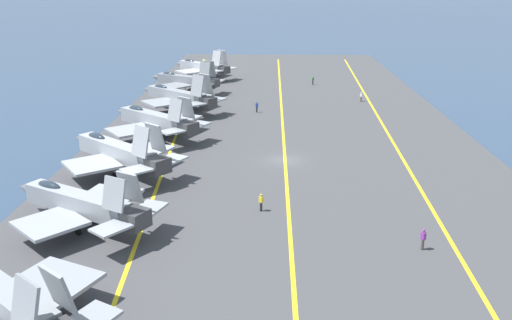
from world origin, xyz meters
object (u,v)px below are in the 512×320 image
Objects in this scene: crew_blue_vest at (257,106)px; crew_green_vest at (313,80)px; parked_jet_seventh at (185,80)px; crew_purple_vest at (423,238)px; parked_jet_fourth at (118,152)px; parked_jet_fifth at (155,120)px; crew_white_vest at (361,96)px; crew_yellow_vest at (261,202)px; parked_jet_sixth at (178,96)px; parked_jet_eighth at (202,67)px; parked_jet_third at (80,203)px.

crew_blue_vest is 26.46m from crew_green_vest.
parked_jet_seventh is 8.23× the size of crew_purple_vest.
parked_jet_fifth is (14.12, -1.17, 0.00)m from parked_jet_fourth.
parked_jet_fourth is 44.65m from parked_jet_seventh.
crew_white_vest is 50.86m from crew_yellow_vest.
parked_jet_fifth is 8.33× the size of crew_blue_vest.
parked_jet_eighth is at bearing -0.32° from parked_jet_sixth.
parked_jet_seventh is (30.53, 0.49, -0.06)m from parked_jet_fifth.
parked_jet_fifth is 30.53m from parked_jet_seventh.
parked_jet_third is 0.96× the size of parked_jet_sixth.
crew_yellow_vest is at bearing 61.25° from crew_purple_vest.
parked_jet_eighth is 8.00× the size of crew_purple_vest.
crew_purple_vest reaches higher than crew_yellow_vest.
parked_jet_seventh reaches higher than crew_blue_vest.
crew_purple_vest is 1.04× the size of crew_green_vest.
parked_jet_fifth reaches higher than crew_yellow_vest.
crew_white_vest is at bearing -101.92° from parked_jet_seventh.
crew_blue_vest is 1.07× the size of crew_white_vest.
parked_jet_fifth is at bearing 137.91° from crew_blue_vest.
parked_jet_eighth reaches higher than crew_green_vest.
parked_jet_seventh is 57.01m from crew_yellow_vest.
crew_yellow_vest is (4.02, -15.70, -1.37)m from parked_jet_third.
crew_yellow_vest is at bearing -177.83° from crew_blue_vest.
parked_jet_fourth is 8.39× the size of crew_purple_vest.
parked_jet_sixth is 1.07× the size of parked_jet_eighth.
parked_jet_sixth is 32.31m from crew_white_vest.
crew_blue_vest is 39.33m from crew_yellow_vest.
parked_jet_seventh is at bearing 42.10° from crew_blue_vest.
parked_jet_seventh reaches higher than crew_purple_vest.
crew_green_vest is at bearing 25.76° from crew_white_vest.
parked_jet_fourth is 8.83× the size of crew_yellow_vest.
parked_jet_seventh is 15.58m from parked_jet_eighth.
parked_jet_fourth is 14.17m from parked_jet_fifth.
crew_blue_vest is (15.00, -13.55, -1.49)m from parked_jet_fifth.
parked_jet_fifth is 46.06m from parked_jet_eighth.
parked_jet_fourth is 0.98× the size of parked_jet_sixth.
parked_jet_fourth is at bearing 153.18° from crew_blue_vest.
crew_white_vest is at bearing -53.32° from parked_jet_fifth.
crew_yellow_vest is (7.26, 13.23, -0.05)m from crew_purple_vest.
parked_jet_fourth is at bearing 2.06° from parked_jet_third.
parked_jet_third is 14.22m from parked_jet_fourth.
parked_jet_fifth is 0.95× the size of parked_jet_sixth.
parked_jet_third is 16.27m from crew_yellow_vest.
crew_blue_vest is 1.03× the size of crew_yellow_vest.
crew_green_vest is (39.15, -24.38, -1.51)m from parked_jet_fifth.
parked_jet_sixth reaches higher than crew_blue_vest.
parked_jet_sixth is 9.03× the size of crew_yellow_vest.
crew_yellow_vest is at bearing -148.25° from parked_jet_fifth.
parked_jet_fifth is at bearing -1.34° from parked_jet_third.
parked_jet_sixth is 54.65m from crew_purple_vest.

